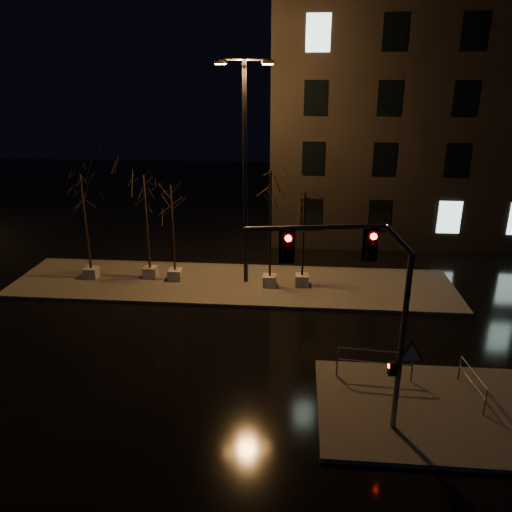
{
  "coord_description": "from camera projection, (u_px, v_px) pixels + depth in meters",
  "views": [
    {
      "loc": [
        3.2,
        -16.96,
        9.87
      ],
      "look_at": [
        1.5,
        2.68,
        2.8
      ],
      "focal_mm": 35.0,
      "sensor_mm": 36.0,
      "label": 1
    }
  ],
  "objects": [
    {
      "name": "sidewalk_corner",
      "position": [
        430.0,
        410.0,
        15.58
      ],
      "size": [
        7.0,
        5.0,
        0.15
      ],
      "primitive_type": "cube",
      "color": "#4B4943",
      "rests_on": "ground"
    },
    {
      "name": "median",
      "position": [
        232.0,
        284.0,
        25.1
      ],
      "size": [
        22.0,
        5.0,
        0.15
      ],
      "primitive_type": "cube",
      "color": "#4B4943",
      "rests_on": "ground"
    },
    {
      "name": "streetlight_main",
      "position": [
        245.0,
        161.0,
        23.19
      ],
      "size": [
        2.6,
        0.96,
        10.52
      ],
      "rotation": [
        0.0,
        0.0,
        0.26
      ],
      "color": "black",
      "rests_on": "median"
    },
    {
      "name": "tree_0",
      "position": [
        83.0,
        199.0,
        24.29
      ],
      "size": [
        1.8,
        1.8,
        5.45
      ],
      "color": "#B0ACA4",
      "rests_on": "median"
    },
    {
      "name": "building",
      "position": [
        466.0,
        116.0,
        32.7
      ],
      "size": [
        25.0,
        12.0,
        15.0
      ],
      "primitive_type": "cube",
      "color": "black",
      "rests_on": "ground"
    },
    {
      "name": "tree_4",
      "position": [
        304.0,
        213.0,
        23.52
      ],
      "size": [
        1.8,
        1.8,
        4.85
      ],
      "color": "#B0ACA4",
      "rests_on": "median"
    },
    {
      "name": "guard_rail_b",
      "position": [
        472.0,
        380.0,
        15.94
      ],
      "size": [
        0.26,
        1.94,
        0.92
      ],
      "rotation": [
        0.0,
        0.0,
        1.68
      ],
      "color": "slate",
      "rests_on": "sidewalk_corner"
    },
    {
      "name": "tree_2",
      "position": [
        171.0,
        207.0,
        24.14
      ],
      "size": [
        1.8,
        1.8,
        5.01
      ],
      "color": "#B0ACA4",
      "rests_on": "median"
    },
    {
      "name": "tree_3",
      "position": [
        270.0,
        198.0,
        23.18
      ],
      "size": [
        1.8,
        1.8,
        5.87
      ],
      "color": "#B0ACA4",
      "rests_on": "median"
    },
    {
      "name": "guard_rail_a",
      "position": [
        375.0,
        360.0,
        16.86
      ],
      "size": [
        2.54,
        0.24,
        1.1
      ],
      "rotation": [
        0.0,
        0.0,
        -0.07
      ],
      "color": "slate",
      "rests_on": "sidewalk_corner"
    },
    {
      "name": "traffic_signal_mast",
      "position": [
        370.0,
        301.0,
        13.27
      ],
      "size": [
        5.06,
        0.85,
        6.24
      ],
      "rotation": [
        0.0,
        0.0,
        0.16
      ],
      "color": "slate",
      "rests_on": "sidewalk_corner"
    },
    {
      "name": "ground",
      "position": [
        212.0,
        345.0,
        19.49
      ],
      "size": [
        90.0,
        90.0,
        0.0
      ],
      "primitive_type": "plane",
      "color": "black",
      "rests_on": "ground"
    },
    {
      "name": "tree_1",
      "position": [
        145.0,
        199.0,
        24.35
      ],
      "size": [
        1.8,
        1.8,
        5.44
      ],
      "color": "#B0ACA4",
      "rests_on": "median"
    }
  ]
}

